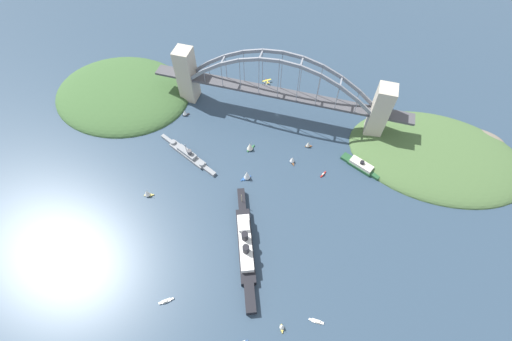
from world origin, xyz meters
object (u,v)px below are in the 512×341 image
small_boat_0 (147,193)px  small_boat_6 (185,113)px  seaplane_taxiing_near_bridge (267,82)px  small_boat_10 (247,175)px  small_boat_8 (308,144)px  small_boat_5 (317,321)px  harbor_arch_bridge (279,92)px  small_boat_2 (323,174)px  small_boat_9 (166,301)px  naval_cruiser (188,154)px  small_boat_1 (250,146)px  small_boat_4 (282,327)px  small_boat_7 (292,160)px  harbor_ferry_steamer (361,165)px  ocean_liner (245,245)px

small_boat_0 → small_boat_6: bearing=-86.4°
seaplane_taxiing_near_bridge → small_boat_10: size_ratio=0.78×
seaplane_taxiing_near_bridge → small_boat_8: bearing=128.5°
seaplane_taxiing_near_bridge → small_boat_0: small_boat_0 is taller
small_boat_5 → small_boat_6: small_boat_6 is taller
harbor_arch_bridge → small_boat_2: bearing=133.3°
small_boat_2 → small_boat_9: (91.28, 142.51, 0.00)m
seaplane_taxiing_near_bridge → small_boat_5: size_ratio=0.86×
small_boat_2 → small_boat_5: (-16.84, 125.82, -0.12)m
naval_cruiser → small_boat_1: 59.32m
naval_cruiser → small_boat_8: size_ratio=8.45×
seaplane_taxiing_near_bridge → small_boat_4: size_ratio=1.34×
small_boat_6 → small_boat_8: bearing=177.3°
small_boat_5 → harbor_arch_bridge: bearing=-68.1°
naval_cruiser → small_boat_7: size_ratio=8.70×
naval_cruiser → small_boat_1: bearing=-156.5°
small_boat_0 → small_boat_6: small_boat_0 is taller
harbor_arch_bridge → small_boat_6: 99.50m
small_boat_7 → small_boat_9: size_ratio=0.79×
naval_cruiser → harbor_ferry_steamer: naval_cruiser is taller
ocean_liner → small_boat_4: ocean_liner is taller
naval_cruiser → small_boat_0: bearing=71.4°
small_boat_4 → small_boat_9: (85.43, 5.84, -2.41)m
seaplane_taxiing_near_bridge → small_boat_6: 99.27m
naval_cruiser → harbor_arch_bridge: bearing=-132.0°
small_boat_4 → small_boat_9: small_boat_4 is taller
small_boat_7 → small_boat_8: bearing=-115.6°
harbor_arch_bridge → small_boat_9: 209.57m
small_boat_0 → small_boat_2: size_ratio=1.11×
small_boat_7 → ocean_liner: bearing=79.7°
seaplane_taxiing_near_bridge → small_boat_8: 99.59m
harbor_arch_bridge → harbor_ferry_steamer: size_ratio=6.64×
small_boat_7 → small_boat_9: (60.85, 149.20, -2.75)m
small_boat_7 → small_boat_9: bearing=67.8°
small_boat_0 → small_boat_4: small_boat_0 is taller
seaplane_taxiing_near_bridge → small_boat_7: 112.47m
small_boat_0 → small_boat_1: (-71.43, -74.20, 0.70)m
small_boat_5 → small_boat_10: (82.70, -103.20, 4.71)m
ocean_liner → small_boat_7: ocean_liner is taller
ocean_liner → small_boat_0: ocean_liner is taller
seaplane_taxiing_near_bridge → harbor_arch_bridge: bearing=117.4°
ocean_liner → small_boat_6: size_ratio=13.04×
small_boat_10 → small_boat_4: bearing=117.8°
naval_cruiser → small_boat_5: 182.45m
small_boat_9 → small_boat_4: bearing=-176.1°
small_boat_2 → harbor_ferry_steamer: bearing=-150.1°
small_boat_6 → harbor_arch_bridge: bearing=-163.4°
harbor_arch_bridge → harbor_ferry_steamer: 104.49m
small_boat_5 → small_boat_10: small_boat_10 is taller
small_boat_5 → naval_cruiser: bearing=-37.9°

